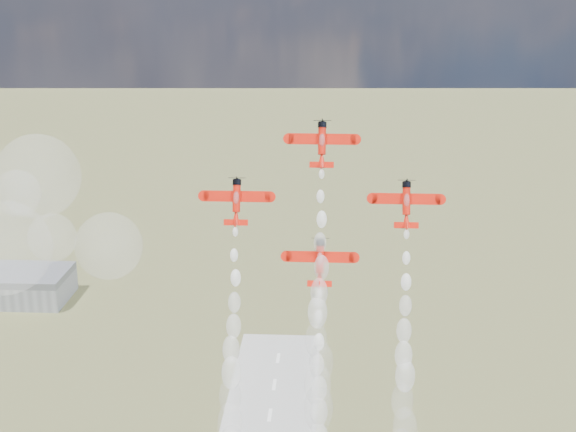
% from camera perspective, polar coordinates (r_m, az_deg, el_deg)
% --- Properties ---
extents(hangar, '(50.00, 28.00, 13.00)m').
position_cam_1_polar(hangar, '(369.96, -19.10, -4.67)').
color(hangar, gray).
rests_on(hangar, ground).
extents(plane_lead, '(12.27, 5.60, 8.36)m').
position_cam_1_polar(plane_lead, '(146.97, 2.43, 5.19)').
color(plane_lead, red).
rests_on(plane_lead, ground).
extents(plane_left, '(12.27, 5.60, 8.36)m').
position_cam_1_polar(plane_left, '(146.47, -3.69, 1.09)').
color(plane_left, red).
rests_on(plane_left, ground).
extents(plane_right, '(12.27, 5.60, 8.36)m').
position_cam_1_polar(plane_right, '(146.09, 8.42, 0.90)').
color(plane_right, red).
rests_on(plane_right, ground).
extents(plane_slot, '(12.27, 5.60, 8.36)m').
position_cam_1_polar(plane_slot, '(144.76, 2.29, -3.25)').
color(plane_slot, red).
rests_on(plane_slot, ground).
extents(smoke_trail_lead, '(5.24, 18.71, 41.99)m').
position_cam_1_polar(smoke_trail_lead, '(145.29, 2.19, -10.10)').
color(smoke_trail_lead, white).
rests_on(smoke_trail_lead, plane_lead).
extents(smoke_trail_left, '(5.88, 19.28, 42.78)m').
position_cam_1_polar(smoke_trail_left, '(147.51, -4.17, -14.26)').
color(smoke_trail_left, white).
rests_on(smoke_trail_left, plane_left).
extents(smoke_trail_right, '(5.49, 19.37, 42.05)m').
position_cam_1_polar(smoke_trail_right, '(147.18, 8.22, -14.41)').
color(smoke_trail_right, white).
rests_on(smoke_trail_right, plane_right).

